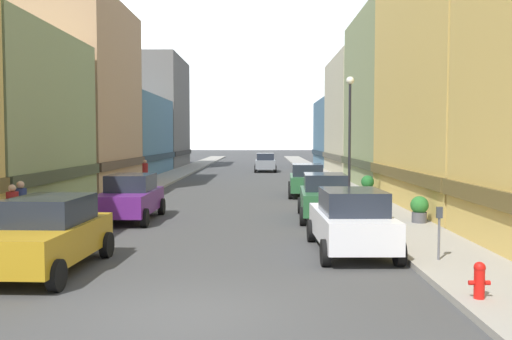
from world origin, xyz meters
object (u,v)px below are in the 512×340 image
Objects in this scene: potted_plant_0 at (61,202)px; streetlamp_right at (350,121)px; car_right_1 at (325,196)px; pedestrian_2 at (21,210)px; parking_meter_near at (439,225)px; car_left_1 at (130,197)px; car_left_0 at (47,234)px; car_right_2 at (307,180)px; potted_plant_1 at (368,183)px; potted_plant_2 at (419,208)px; fire_hydrant_near at (479,279)px; pedestrian_1 at (13,213)px; car_driving_0 at (265,162)px; pedestrian_0 at (145,174)px; car_right_0 at (351,221)px.

streetlamp_right is at bearing 13.12° from potted_plant_0.
pedestrian_2 is (-10.05, -4.56, 0.04)m from car_right_1.
parking_meter_near is 0.23× the size of streetlamp_right.
car_right_1 is 10.85m from potted_plant_0.
car_left_0 is at bearing -89.99° from car_left_1.
streetlamp_right is (1.55, -4.94, 3.09)m from car_right_2.
pedestrian_2 reaches higher than potted_plant_1.
potted_plant_2 is 6.77m from streetlamp_right.
pedestrian_1 is (-11.70, 6.23, 0.38)m from fire_hydrant_near.
streetlamp_right reaches higher than car_right_1.
potted_plant_0 is 5.54m from pedestrian_2.
car_left_1 is at bearing 130.13° from fire_hydrant_near.
potted_plant_2 is (10.80, 6.85, -0.24)m from car_left_0.
potted_plant_1 is 0.62× the size of pedestrian_2.
pedestrian_0 is at bearing -114.54° from car_driving_0.
car_left_1 is 0.75× the size of streetlamp_right.
car_right_2 is 11.07m from potted_plant_2.
potted_plant_0 is 6.12m from pedestrian_1.
car_driving_0 reaches higher than fire_hydrant_near.
potted_plant_0 is at bearing 97.80° from pedestrian_2.
car_right_2 is at bearing -26.91° from pedestrian_0.
pedestrian_1 reaches higher than parking_meter_near.
parking_meter_near is (1.95, -8.01, 0.11)m from car_right_1.
car_driving_0 is 36.44m from pedestrian_2.
car_right_2 reaches higher than potted_plant_2.
car_right_0 is 6.50m from car_right_1.
car_left_0 reaches higher than parking_meter_near.
parking_meter_near is (1.95, -16.75, 0.11)m from car_right_2.
fire_hydrant_near is at bearing -30.22° from pedestrian_2.
car_right_2 is at bearing -84.37° from car_driving_0.
car_right_2 reaches higher than potted_plant_0.
fire_hydrant_near is 0.41× the size of pedestrian_2.
car_right_2 is 0.76× the size of streetlamp_right.
car_driving_0 is (5.40, 39.74, 0.00)m from car_left_0.
parking_meter_near is at bearing -101.49° from potted_plant_2.
car_driving_0 is at bearing 97.84° from streetlamp_right.
potted_plant_2 is at bearing 55.40° from car_right_0.
potted_plant_0 is (-10.80, 7.42, -0.35)m from car_right_0.
pedestrian_1 is (-10.05, -5.14, 0.01)m from car_right_1.
fire_hydrant_near is 3.41m from parking_meter_near.
fire_hydrant_near is at bearing -16.03° from car_left_0.
car_right_2 is (-0.01, 8.73, 0.00)m from car_right_1.
car_right_0 is 15.23m from car_right_2.
pedestrian_0 is at bearing 130.17° from potted_plant_2.
potted_plant_2 is (14.00, -2.78, 0.11)m from potted_plant_0.
pedestrian_0 reaches higher than car_left_0.
car_left_1 is at bearing -129.75° from car_right_2.
pedestrian_0 is 18.39m from pedestrian_2.
fire_hydrant_near is at bearing -89.62° from streetlamp_right.
pedestrian_2 is (-2.45, 4.16, 0.04)m from car_left_0.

